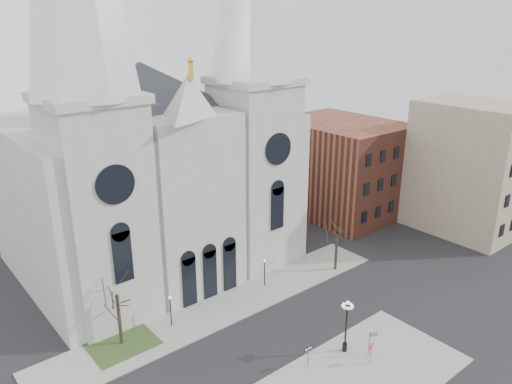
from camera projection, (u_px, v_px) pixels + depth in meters
ground at (297, 360)px, 44.19m from camera, size 160.00×160.00×0.00m
sidewalk_near at (364, 374)px, 42.34m from camera, size 18.00×10.00×0.14m
sidewalk_far at (224, 307)px, 52.15m from camera, size 40.00×6.00×0.14m
grass_patch at (122, 343)px, 46.27m from camera, size 6.00×5.00×0.18m
cathedral at (157, 115)px, 54.57m from camera, size 33.00×26.66×54.00m
bg_building_brick at (340, 167)px, 75.81m from camera, size 14.00×18.00×14.00m
bg_building_tan at (468, 168)px, 68.33m from camera, size 10.00×14.00×18.00m
tree_left at (116, 292)px, 44.42m from camera, size 3.20×3.20×7.50m
tree_right at (337, 236)px, 58.23m from camera, size 3.20×3.20×6.00m
ped_lamp_left at (170, 306)px, 48.15m from camera, size 0.32×0.32×3.26m
ped_lamp_right at (265, 268)px, 55.36m from camera, size 0.32×0.32×3.26m
stop_sign at (371, 348)px, 43.08m from camera, size 0.75×0.22×2.13m
globe_lamp at (347, 320)px, 44.12m from camera, size 1.13×1.13×5.19m
one_way_sign at (308, 352)px, 42.73m from camera, size 0.93×0.11×2.13m
street_name_sign at (370, 342)px, 44.19m from camera, size 0.71×0.36×2.39m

